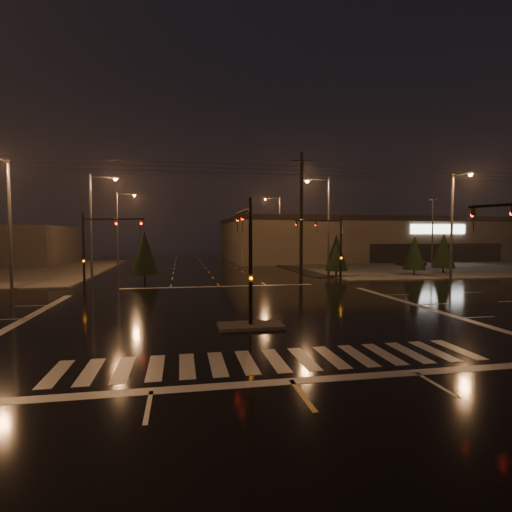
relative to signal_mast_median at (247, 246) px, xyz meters
name	(u,v)px	position (x,y,z in m)	size (l,w,h in m)	color
ground	(238,311)	(0.00, 3.07, -3.75)	(140.00, 140.00, 0.00)	black
sidewalk_ne	(415,264)	(30.00, 33.07, -3.69)	(36.00, 36.00, 0.12)	#43403B
median_island	(251,326)	(0.00, -0.93, -3.68)	(3.00, 1.60, 0.15)	#43403B
crosswalk	(276,360)	(0.00, -5.93, -3.75)	(15.00, 2.60, 0.01)	beige
stop_bar_near	(292,381)	(0.00, -7.93, -3.75)	(16.00, 0.50, 0.01)	beige
stop_bar_far	(220,286)	(0.00, 14.07, -3.75)	(16.00, 0.50, 0.01)	beige
parking_lot	(455,265)	(35.00, 31.07, -3.71)	(50.00, 24.00, 0.08)	black
retail_building	(390,238)	(35.00, 49.06, 0.09)	(60.20, 28.30, 7.20)	brown
signal_mast_median	(247,246)	(0.00, 0.00, 0.00)	(0.25, 4.59, 6.00)	black
signal_mast_ne	(332,241)	(9.50, 13.21, 0.04)	(4.84, 1.86, 6.00)	black
signal_mast_nw	(96,242)	(-9.50, 13.21, 0.04)	(4.84, 1.86, 6.00)	black
streetlight_1	(94,219)	(-11.18, 21.07, 2.05)	(2.77, 0.32, 10.00)	#38383A
streetlight_2	(120,224)	(-11.18, 37.07, 2.05)	(2.77, 0.32, 10.00)	#38383A
streetlight_3	(326,220)	(11.18, 19.07, 2.05)	(2.77, 0.32, 10.00)	#38383A
streetlight_4	(278,225)	(11.18, 39.07, 2.05)	(2.77, 0.32, 10.00)	#38383A
streetlight_5	(8,215)	(-16.00, 14.26, 2.05)	(0.32, 2.77, 10.00)	#38383A
streetlight_6	(454,219)	(22.00, 14.26, 2.05)	(0.32, 2.77, 10.00)	#38383A
utility_pole_1	(301,215)	(8.00, 17.07, 2.38)	(2.20, 0.32, 12.00)	black
conifer_0	(336,252)	(12.38, 19.20, -1.21)	(2.36, 2.36, 4.39)	black
conifer_1	(414,253)	(20.76, 18.63, -1.28)	(2.27, 2.27, 4.25)	black
conifer_2	(444,250)	(25.31, 20.23, -1.14)	(2.46, 2.46, 4.54)	black
conifer_3	(145,253)	(-6.40, 18.58, -1.06)	(2.56, 2.56, 4.69)	black
car_parked	(411,261)	(27.78, 30.45, -3.07)	(1.62, 4.02, 1.37)	black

